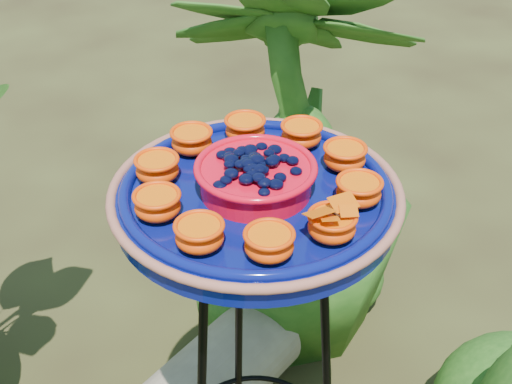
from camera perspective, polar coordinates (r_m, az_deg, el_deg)
tripod_stand at (r=1.38m, az=-0.02°, el=-13.29°), size 0.41×0.41×0.88m
feeder_dish at (r=1.12m, az=-0.02°, el=0.05°), size 0.57×0.57×0.10m
shrub_back_right at (r=1.89m, az=3.41°, el=2.31°), size 0.86×0.86×1.10m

